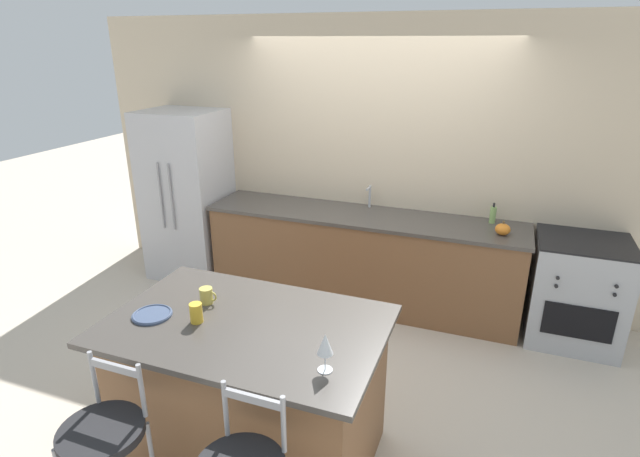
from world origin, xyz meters
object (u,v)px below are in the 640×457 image
(bar_stool_near, at_px, (106,450))
(wine_glass, at_px, (325,345))
(tumbler_cup, at_px, (196,313))
(dinner_plate, at_px, (152,314))
(pumpkin_decoration, at_px, (503,229))
(oven_range, at_px, (576,291))
(soap_bottle, at_px, (493,215))
(refrigerator, at_px, (188,196))
(coffee_mug, at_px, (207,296))

(bar_stool_near, bearing_deg, wine_glass, 29.06)
(bar_stool_near, bearing_deg, tumbler_cup, 81.81)
(dinner_plate, xyz_separation_m, wine_glass, (1.13, -0.13, 0.14))
(wine_glass, distance_m, pumpkin_decoration, 2.44)
(tumbler_cup, bearing_deg, oven_range, 44.70)
(bar_stool_near, height_order, wine_glass, wine_glass)
(bar_stool_near, height_order, tumbler_cup, tumbler_cup)
(dinner_plate, xyz_separation_m, tumbler_cup, (0.28, 0.03, 0.05))
(tumbler_cup, xyz_separation_m, soap_bottle, (1.51, 2.43, -0.01))
(refrigerator, distance_m, oven_range, 3.88)
(soap_bottle, bearing_deg, dinner_plate, -126.04)
(bar_stool_near, height_order, pumpkin_decoration, same)
(refrigerator, height_order, dinner_plate, refrigerator)
(dinner_plate, height_order, coffee_mug, coffee_mug)
(oven_range, relative_size, pumpkin_decoration, 7.35)
(refrigerator, relative_size, bar_stool_near, 1.73)
(tumbler_cup, bearing_deg, refrigerator, 125.64)
(refrigerator, distance_m, bar_stool_near, 3.29)
(refrigerator, bearing_deg, coffee_mug, -52.78)
(dinner_plate, bearing_deg, tumbler_cup, 7.02)
(dinner_plate, height_order, tumbler_cup, tumbler_cup)
(coffee_mug, bearing_deg, tumbler_cup, -72.59)
(wine_glass, xyz_separation_m, soap_bottle, (0.66, 2.59, -0.10))
(refrigerator, distance_m, dinner_plate, 2.61)
(oven_range, relative_size, wine_glass, 4.50)
(wine_glass, bearing_deg, oven_range, 59.44)
(refrigerator, distance_m, tumbler_cup, 2.74)
(soap_bottle, bearing_deg, refrigerator, -176.28)
(dinner_plate, xyz_separation_m, pumpkin_decoration, (1.89, 2.18, 0.01))
(coffee_mug, relative_size, soap_bottle, 0.61)
(dinner_plate, height_order, wine_glass, wine_glass)
(tumbler_cup, bearing_deg, dinner_plate, -172.98)
(bar_stool_near, xyz_separation_m, tumbler_cup, (0.10, 0.69, 0.41))
(wine_glass, height_order, tumbler_cup, wine_glass)
(oven_range, height_order, wine_glass, wine_glass)
(soap_bottle, bearing_deg, coffee_mug, -125.40)
(tumbler_cup, bearing_deg, wine_glass, -10.86)
(oven_range, height_order, soap_bottle, soap_bottle)
(oven_range, relative_size, soap_bottle, 4.95)
(bar_stool_near, xyz_separation_m, wine_glass, (0.94, 0.52, 0.49))
(oven_range, bearing_deg, wine_glass, -120.56)
(pumpkin_decoration, bearing_deg, tumbler_cup, -126.71)
(wine_glass, relative_size, soap_bottle, 1.10)
(bar_stool_near, distance_m, soap_bottle, 3.52)
(oven_range, bearing_deg, refrigerator, -179.84)
(wine_glass, bearing_deg, pumpkin_decoration, 71.80)
(refrigerator, bearing_deg, bar_stool_near, -62.78)
(tumbler_cup, distance_m, pumpkin_decoration, 2.68)
(tumbler_cup, xyz_separation_m, pumpkin_decoration, (1.60, 2.15, -0.04))
(dinner_plate, xyz_separation_m, soap_bottle, (1.79, 2.46, 0.04))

